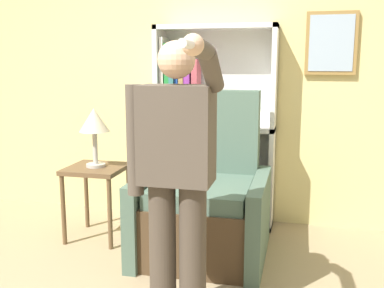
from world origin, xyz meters
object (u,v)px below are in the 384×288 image
bookcase (200,130)px  armchair (205,205)px  table_lamp (94,123)px  side_table (96,179)px  person_standing (176,171)px

bookcase → armchair: bookcase is taller
armchair → bookcase: bearing=105.5°
bookcase → table_lamp: bookcase is taller
armchair → side_table: 0.94m
armchair → side_table: bearing=175.3°
bookcase → person_standing: 1.67m
person_standing → side_table: person_standing is taller
armchair → person_standing: bearing=-87.0°
table_lamp → person_standing: bearing=-47.2°
table_lamp → side_table: bearing=135.0°
bookcase → table_lamp: bearing=-141.4°
side_table → bookcase: bearing=38.6°
armchair → person_standing: size_ratio=0.79×
person_standing → side_table: 1.49m
bookcase → person_standing: (0.24, -1.65, 0.03)m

